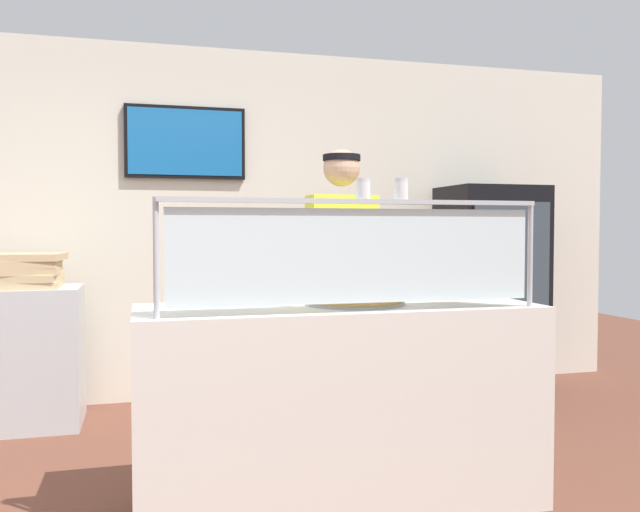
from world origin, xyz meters
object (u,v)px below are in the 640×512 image
pizza_box_stack (23,271)px  pizza_server (350,297)px  parmesan_shaker (363,190)px  drink_fridge (491,289)px  pepper_flake_shaker (401,190)px  worker_figure (342,282)px  pizza_tray (354,301)px

pizza_box_stack → pizza_server: bearing=-45.4°
pizza_server → parmesan_shaker: 0.56m
pizza_server → drink_fridge: 2.50m
pepper_flake_shaker → drink_fridge: bearing=51.8°
pizza_server → drink_fridge: (1.75, 1.77, -0.16)m
worker_figure → pizza_box_stack: (-1.86, 1.10, 0.03)m
parmesan_shaker → worker_figure: worker_figure is taller
pizza_server → parmesan_shaker: bearing=-78.8°
pizza_server → pizza_box_stack: 2.43m
pizza_tray → parmesan_shaker: (-0.06, -0.29, 0.51)m
parmesan_shaker → pizza_box_stack: parmesan_shaker is taller
pizza_tray → drink_fridge: (1.72, 1.75, -0.14)m
drink_fridge → pizza_tray: bearing=-134.5°
parmesan_shaker → pizza_box_stack: bearing=130.0°
parmesan_shaker → worker_figure: 1.03m
pizza_box_stack → parmesan_shaker: bearing=-50.0°
pizza_tray → parmesan_shaker: bearing=-100.8°
pizza_tray → pepper_flake_shaker: bearing=-68.0°
pepper_flake_shaker → drink_fridge: size_ratio=0.06×
pepper_flake_shaker → pizza_box_stack: 2.76m
drink_fridge → pizza_box_stack: drink_fridge is taller
pepper_flake_shaker → pizza_box_stack: size_ratio=0.18×
pizza_server → pepper_flake_shaker: bearing=-44.8°
pizza_server → pizza_box_stack: (-1.70, 1.73, 0.05)m
worker_figure → pizza_tray: bearing=-101.9°
drink_fridge → pepper_flake_shaker: bearing=-128.2°
parmesan_shaker → pizza_tray: bearing=79.2°
drink_fridge → pizza_server: bearing=-134.7°
pepper_flake_shaker → worker_figure: (0.01, 0.90, -0.47)m
pizza_tray → pepper_flake_shaker: 0.60m
drink_fridge → pizza_box_stack: bearing=-179.3°
parmesan_shaker → pizza_box_stack: 2.65m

